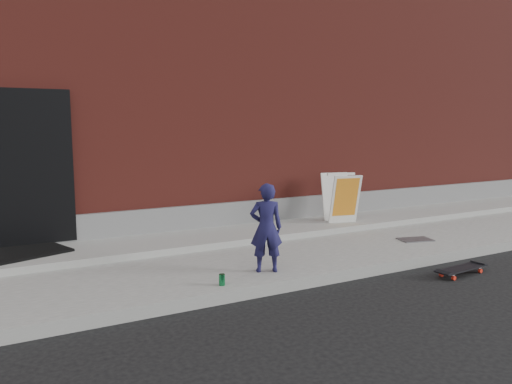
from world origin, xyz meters
TOP-DOWN VIEW (x-y plane):
  - ground at (0.00, 0.00)m, footprint 80.00×80.00m
  - sidewalk at (0.00, 1.50)m, footprint 20.00×3.00m
  - apron at (0.00, 2.40)m, footprint 20.00×1.20m
  - building at (-0.00, 6.99)m, footprint 20.00×8.10m
  - child at (-0.16, 0.46)m, footprint 0.49×0.41m
  - skateboard at (2.33, -0.51)m, footprint 0.87×0.30m
  - pizza_sign at (2.44, 2.25)m, footprint 0.66×0.74m
  - soda_can at (-0.89, 0.21)m, footprint 0.07×0.07m
  - doormat at (-2.90, 2.55)m, footprint 1.40×1.26m
  - utility_plate at (2.86, 0.82)m, footprint 0.59×0.46m

SIDE VIEW (x-z plane):
  - ground at x=0.00m, z-range 0.00..0.00m
  - sidewalk at x=0.00m, z-range 0.00..0.15m
  - skateboard at x=2.33m, z-range 0.03..0.13m
  - utility_plate at x=2.86m, z-range 0.15..0.17m
  - apron at x=0.00m, z-range 0.15..0.25m
  - soda_can at x=-0.89m, z-range 0.15..0.28m
  - doormat at x=-2.90m, z-range 0.25..0.28m
  - pizza_sign at x=2.44m, z-range 0.25..1.15m
  - child at x=-0.16m, z-range 0.15..1.29m
  - building at x=0.00m, z-range 0.00..5.00m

